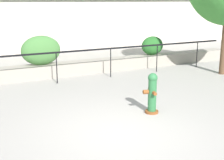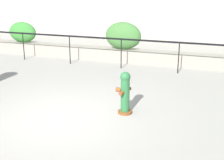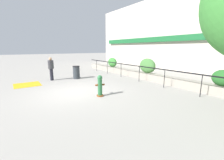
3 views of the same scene
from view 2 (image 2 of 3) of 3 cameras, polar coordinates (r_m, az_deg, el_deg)
name	(u,v)px [view 2 (image 2 of 3)]	position (r m, az deg, el deg)	size (l,w,h in m)	color
ground_plane	(61,119)	(7.66, -9.28, -7.11)	(120.00, 120.00, 0.00)	#9E9991
planter_wall_low	(129,56)	(12.90, 3.11, 4.48)	(18.00, 0.70, 0.50)	gray
fence_railing_segment	(121,42)	(11.71, 1.70, 6.99)	(15.00, 0.05, 1.15)	black
hedge_bush_0	(23,32)	(14.90, -16.04, 8.41)	(1.36, 0.57, 0.93)	#387F33
hedge_bush_1	(123,36)	(12.81, 2.05, 8.09)	(1.50, 0.65, 1.12)	#427538
fire_hydrant	(125,92)	(7.71, 2.39, -2.28)	(0.47, 0.48, 1.08)	brown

